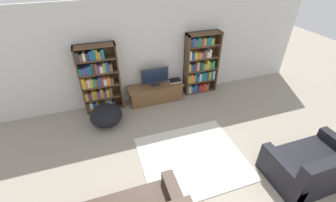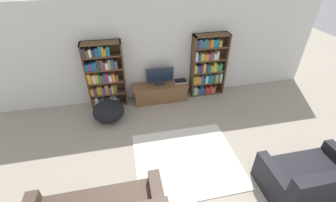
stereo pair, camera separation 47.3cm
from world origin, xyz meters
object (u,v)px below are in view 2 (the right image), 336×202
object	(u,v)px
tv_stand	(160,92)
television	(160,76)
bookshelf_left	(104,76)
laptop	(180,81)
beanbag_ottoman	(109,111)
couch_right_sofa	(312,181)
bookshelf_right	(207,66)

from	to	relation	value
tv_stand	television	world-z (taller)	television
bookshelf_left	tv_stand	size ratio (longest dim) A/B	1.17
laptop	beanbag_ottoman	world-z (taller)	laptop
television	laptop	world-z (taller)	television
television	couch_right_sofa	xyz separation A→B (m)	(1.97, -3.30, -0.45)
laptop	couch_right_sofa	xyz separation A→B (m)	(1.40, -3.35, -0.21)
tv_stand	beanbag_ottoman	world-z (taller)	tv_stand
couch_right_sofa	beanbag_ottoman	distance (m)	4.30
couch_right_sofa	television	bearing A→B (deg)	120.79
television	couch_right_sofa	size ratio (longest dim) A/B	0.47
couch_right_sofa	bookshelf_left	bearing A→B (deg)	134.69
laptop	beanbag_ottoman	bearing A→B (deg)	-162.10
bookshelf_right	couch_right_sofa	xyz separation A→B (m)	(0.66, -3.39, -0.54)
bookshelf_right	laptop	distance (m)	0.82
tv_stand	television	bearing A→B (deg)	90.00
bookshelf_left	bookshelf_right	bearing A→B (deg)	-0.02
bookshelf_left	laptop	distance (m)	1.99
tv_stand	beanbag_ottoman	bearing A→B (deg)	-157.63
bookshelf_left	television	bearing A→B (deg)	-3.86
bookshelf_right	couch_right_sofa	bearing A→B (deg)	-79.04
bookshelf_left	bookshelf_right	xyz separation A→B (m)	(2.70, -0.00, -0.01)
bookshelf_right	television	size ratio (longest dim) A/B	2.38
television	laptop	size ratio (longest dim) A/B	2.19
tv_stand	laptop	world-z (taller)	laptop
television	beanbag_ottoman	bearing A→B (deg)	-157.06
laptop	couch_right_sofa	world-z (taller)	couch_right_sofa
laptop	television	bearing A→B (deg)	-175.46
bookshelf_left	beanbag_ottoman	world-z (taller)	bookshelf_left
bookshelf_left	beanbag_ottoman	bearing A→B (deg)	-87.98
tv_stand	beanbag_ottoman	size ratio (longest dim) A/B	1.97
couch_right_sofa	laptop	bearing A→B (deg)	112.76
couch_right_sofa	beanbag_ottoman	world-z (taller)	couch_right_sofa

